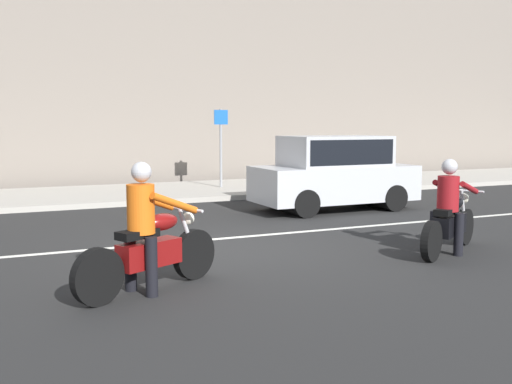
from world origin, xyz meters
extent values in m
plane|color=#242424|center=(0.00, 0.00, 0.00)|extent=(80.00, 80.00, 0.00)
cube|color=#A8A399|center=(0.00, 8.00, 0.07)|extent=(40.00, 4.40, 0.14)
cube|color=slate|center=(0.00, 11.40, 6.14)|extent=(40.00, 1.40, 12.27)
cube|color=silver|center=(-0.38, 0.90, 0.00)|extent=(18.00, 0.14, 0.01)
cylinder|color=black|center=(-1.20, -1.57, 0.34)|extent=(0.66, 0.41, 0.68)
cylinder|color=black|center=(-2.59, -2.25, 0.34)|extent=(0.66, 0.41, 0.68)
cylinder|color=silver|center=(-1.31, -1.62, 0.66)|extent=(0.32, 0.20, 0.71)
cube|color=maroon|center=(-1.90, -1.91, 0.48)|extent=(0.89, 0.63, 0.32)
ellipsoid|color=maroon|center=(-1.70, -1.81, 0.85)|extent=(0.54, 0.43, 0.22)
cube|color=black|center=(-2.06, -1.99, 0.75)|extent=(0.57, 0.44, 0.10)
cylinder|color=silver|center=(-1.36, -1.65, 0.98)|extent=(0.34, 0.65, 0.04)
sphere|color=silver|center=(-1.29, -1.61, 0.84)|extent=(0.17, 0.17, 0.17)
cylinder|color=silver|center=(-2.24, -1.90, 0.36)|extent=(0.66, 0.37, 0.07)
cylinder|color=black|center=(-1.94, -2.15, 0.37)|extent=(0.20, 0.20, 0.73)
cylinder|color=black|center=(-2.11, -1.79, 0.37)|extent=(0.20, 0.20, 0.73)
cylinder|color=orange|center=(-2.01, -1.96, 1.06)|extent=(0.46, 0.46, 0.61)
cylinder|color=orange|center=(-1.59, -2.00, 1.11)|extent=(0.71, 0.41, 0.34)
cylinder|color=orange|center=(-1.78, -1.60, 1.11)|extent=(0.71, 0.41, 0.34)
sphere|color=tan|center=(-1.99, -1.95, 1.48)|extent=(0.20, 0.20, 0.20)
sphere|color=#B7B7BC|center=(-1.99, -1.95, 1.51)|extent=(0.25, 0.25, 0.25)
cylinder|color=black|center=(3.80, -1.32, 0.31)|extent=(0.61, 0.41, 0.63)
cylinder|color=black|center=(2.41, -2.09, 0.31)|extent=(0.61, 0.41, 0.63)
cylinder|color=silver|center=(3.70, -1.38, 0.64)|extent=(0.32, 0.21, 0.71)
cube|color=black|center=(3.11, -1.71, 0.45)|extent=(0.90, 0.67, 0.32)
ellipsoid|color=black|center=(3.30, -1.60, 0.80)|extent=(0.54, 0.44, 0.22)
cube|color=black|center=(2.95, -1.80, 0.70)|extent=(0.57, 0.46, 0.10)
cylinder|color=silver|center=(3.65, -1.41, 0.96)|extent=(0.37, 0.63, 0.04)
sphere|color=silver|center=(3.72, -1.37, 0.82)|extent=(0.17, 0.17, 0.17)
cylinder|color=silver|center=(2.77, -1.71, 0.33)|extent=(0.65, 0.40, 0.07)
cylinder|color=black|center=(3.08, -1.95, 0.34)|extent=(0.20, 0.20, 0.68)
cylinder|color=black|center=(2.89, -1.60, 0.34)|extent=(0.20, 0.20, 0.68)
cylinder|color=maroon|center=(3.00, -1.77, 0.98)|extent=(0.46, 0.46, 0.56)
cylinder|color=maroon|center=(3.43, -1.78, 1.06)|extent=(0.71, 0.45, 0.27)
cylinder|color=maroon|center=(3.22, -1.40, 1.06)|extent=(0.71, 0.45, 0.27)
sphere|color=tan|center=(3.02, -1.76, 1.38)|extent=(0.20, 0.20, 0.20)
sphere|color=#B7B7BC|center=(3.02, -1.76, 1.41)|extent=(0.25, 0.25, 0.25)
cube|color=#B2B5BA|center=(3.93, 3.16, 0.66)|extent=(3.91, 1.70, 0.84)
cube|color=#B2B5BA|center=(3.93, 3.16, 1.44)|extent=(2.42, 1.56, 0.72)
cube|color=black|center=(3.93, 3.16, 1.44)|extent=(2.23, 1.59, 0.58)
cylinder|color=black|center=(5.14, 3.16, 0.32)|extent=(0.64, 1.76, 0.64)
cylinder|color=black|center=(2.72, 3.16, 0.32)|extent=(0.64, 1.76, 0.64)
cylinder|color=gray|center=(2.83, 7.96, 1.34)|extent=(0.08, 0.08, 2.40)
cube|color=#1959B2|center=(2.83, 7.93, 2.29)|extent=(0.44, 0.03, 0.44)
camera|label=1|loc=(-3.66, -9.06, 2.10)|focal=41.49mm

